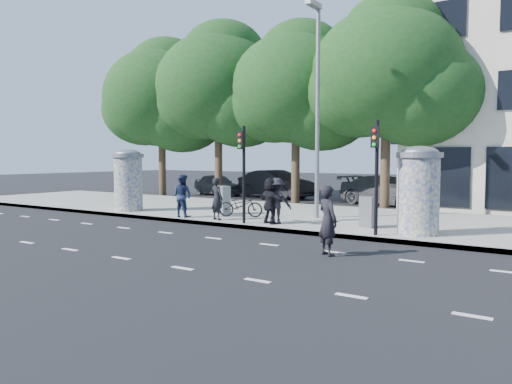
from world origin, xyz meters
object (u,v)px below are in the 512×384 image
Objects in this scene: cabinet_left at (223,200)px; ad_column_right at (419,188)px; traffic_pole_far at (376,165)px; ped_b at (217,199)px; traffic_pole_near at (243,164)px; bicycle at (241,205)px; street_lamp at (317,95)px; ped_f at (271,201)px; ped_d at (277,201)px; car_mid at (276,184)px; car_left at (217,185)px; man_road at (328,220)px; ad_column_left at (128,179)px; ped_c at (182,196)px; cabinet_right at (368,212)px; car_right at (386,191)px.

ad_column_right is at bearing 10.07° from cabinet_left.
traffic_pole_far is 6.32m from ped_b.
traffic_pole_near is 2.49m from bicycle.
street_lamp is 4.97× the size of ped_f.
ped_d reaches higher than bicycle.
bicycle is (-1.16, 1.48, -1.63)m from traffic_pole_near.
car_mid is (-11.53, 10.62, -0.70)m from ad_column_right.
ped_b is at bearing 26.74° from ped_f.
ped_b is at bearing -120.42° from car_left.
ad_column_right is at bearing -119.41° from car_mid.
ped_b is 6.78m from man_road.
ad_column_right reaches higher than car_mid.
ad_column_left is at bearing -171.38° from car_mid.
ped_f is at bearing -178.70° from ped_c.
traffic_pole_far is (4.80, 0.00, 0.00)m from traffic_pole_near.
cabinet_right reaches higher than bicycle.
ped_c is at bearing -95.95° from cabinet_left.
traffic_pole_near is 12.94m from car_mid.
car_mid is at bearing -69.53° from ped_d.
bicycle is 9.69m from car_right.
ped_d is 0.31× the size of car_right.
ped_c is (-8.82, -0.71, -0.56)m from ad_column_right.
ad_column_left reaches higher than ped_f.
ped_c is (-1.64, -0.08, 0.05)m from ped_b.
ped_c reaches higher than car_mid.
man_road is at bearing -69.69° from cabinet_right.
man_road is 0.34× the size of car_right.
ad_column_right is 0.51× the size of car_right.
traffic_pole_far is at bearing 2.13° from cabinet_left.
cabinet_left is at bearing -119.31° from car_left.
traffic_pole_near reaches higher than ad_column_left.
ped_b reaches higher than car_mid.
traffic_pole_far is at bearing -3.55° from ad_column_left.
man_road is at bearing -150.36° from bicycle.
traffic_pole_far is 2.05× the size of ped_c.
traffic_pole_near reaches higher than ped_c.
man_road is at bearing 160.53° from ped_f.
ped_b is 1.26m from bicycle.
car_right is (-4.41, 9.91, -0.79)m from ad_column_right.
car_right is (4.40, 10.62, -0.23)m from ped_c.
ped_c is at bearing 13.61° from ped_b.
traffic_pole_near is 2.13× the size of ped_d.
ad_column_right is 8.86m from ped_c.
ped_d reaches higher than car_mid.
ped_f reaches higher than car_mid.
man_road is at bearing -150.96° from car_right.
car_right is (2.55, 9.34, 0.15)m from bicycle.
traffic_pole_near is 2.11× the size of ped_f.
car_mid is at bearing 132.41° from traffic_pole_far.
ad_column_right reaches higher than ped_d.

